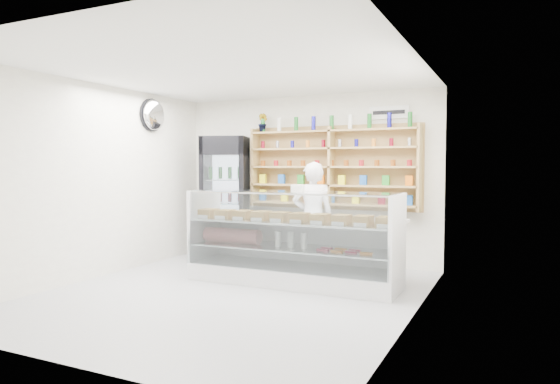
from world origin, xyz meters
The scene contains 8 objects.
room centered at (0.00, 0.00, 1.40)m, with size 5.00×5.00×5.00m.
display_counter centered at (0.47, 0.88, 0.35)m, with size 2.92×0.87×1.27m.
shop_worker centered at (0.49, 1.56, 0.84)m, with size 0.61×0.40×1.68m, color silver.
drinks_cooler centered at (-1.38, 2.14, 1.07)m, with size 0.96×0.95×2.12m.
wall_shelving centered at (0.50, 2.34, 1.59)m, with size 2.84×0.28×1.33m.
potted_plant centered at (-0.75, 2.34, 2.36)m, with size 0.18×0.14×0.32m, color #1E6626.
security_mirror centered at (-2.17, 1.20, 2.45)m, with size 0.15×0.50×0.50m, color silver.
wall_sign centered at (1.40, 2.47, 2.45)m, with size 0.62×0.03×0.20m, color white.
Camera 1 is at (3.23, -5.33, 1.62)m, focal length 32.00 mm.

